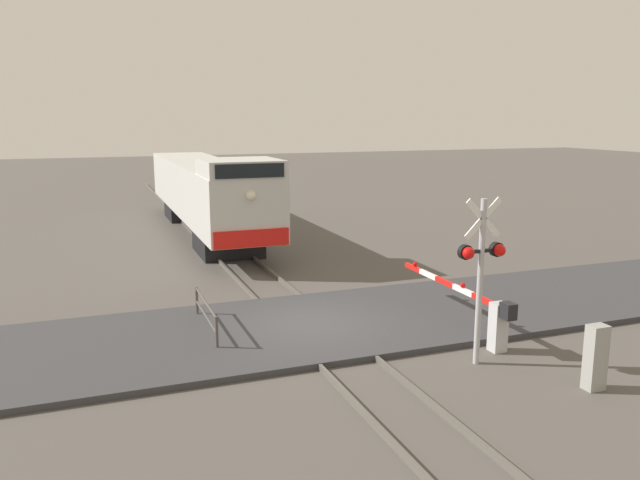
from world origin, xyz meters
name	(u,v)px	position (x,y,z in m)	size (l,w,h in m)	color
ground_plane	(309,329)	(0.00, 0.00, 0.00)	(160.00, 160.00, 0.00)	#514C47
rail_track_left	(284,329)	(-0.72, 0.00, 0.07)	(0.08, 80.00, 0.15)	#59544C
rail_track_right	(333,323)	(0.72, 0.00, 0.07)	(0.08, 80.00, 0.15)	#59544C
road_surface	(309,326)	(0.00, 0.00, 0.08)	(36.00, 5.53, 0.16)	#38383A
locomotive	(206,191)	(0.00, 15.08, 2.15)	(2.95, 18.53, 4.16)	black
crossing_signal	(481,263)	(2.88, -3.71, 2.44)	(1.18, 0.33, 3.95)	#ADADB2
crossing_gate	(484,312)	(3.83, -2.60, 0.84)	(0.36, 5.31, 1.35)	silver
utility_cabinet	(596,357)	(4.40, -5.78, 0.72)	(0.42, 0.31, 1.43)	#999993
guard_railing	(206,312)	(-2.73, 0.51, 0.63)	(0.08, 2.94, 0.95)	#4C4742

